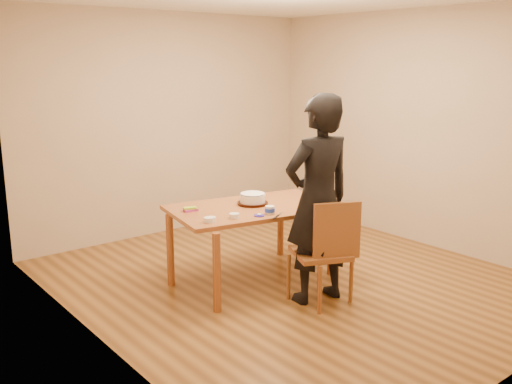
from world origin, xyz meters
TOP-DOWN VIEW (x-y plane):
  - room_shell at (0.00, 0.34)m, footprint 4.00×4.50m
  - dining_table at (-0.29, 0.25)m, footprint 1.71×1.21m
  - dining_chair at (-0.14, -0.52)m, footprint 0.61×0.61m
  - cake_plate at (-0.25, 0.31)m, footprint 0.30×0.30m
  - cake at (-0.25, 0.31)m, footprint 0.25×0.25m
  - frosting_dome at (-0.25, 0.31)m, footprint 0.24×0.24m
  - frosting_tub at (-0.35, -0.06)m, footprint 0.08×0.08m
  - frosting_lid at (-0.47, -0.06)m, footprint 0.09×0.09m
  - frosting_dollop at (-0.47, -0.06)m, footprint 0.04×0.04m
  - ramekin_green at (-0.69, 0.03)m, footprint 0.09×0.09m
  - ramekin_yellow at (-0.91, 0.07)m, footprint 0.08×0.08m
  - ramekin_multi at (-0.93, 0.06)m, footprint 0.09×0.09m
  - candy_box_pink at (-0.86, 0.47)m, footprint 0.14×0.08m
  - candy_box_green at (-0.86, 0.48)m, footprint 0.13×0.10m
  - spatula at (-0.38, -0.19)m, footprint 0.13×0.08m
  - person at (-0.14, -0.48)m, footprint 0.73×0.54m

SIDE VIEW (x-z plane):
  - dining_chair at x=-0.14m, z-range 0.43..0.47m
  - dining_table at x=-0.29m, z-range 0.71..0.75m
  - spatula at x=-0.38m, z-range 0.75..0.76m
  - frosting_lid at x=-0.47m, z-range 0.75..0.76m
  - candy_box_pink at x=-0.86m, z-range 0.75..0.77m
  - cake_plate at x=-0.25m, z-range 0.75..0.77m
  - frosting_dollop at x=-0.47m, z-range 0.76..0.78m
  - ramekin_yellow at x=-0.91m, z-range 0.75..0.79m
  - ramekin_multi at x=-0.93m, z-range 0.75..0.79m
  - ramekin_green at x=-0.69m, z-range 0.75..0.79m
  - candy_box_green at x=-0.86m, z-range 0.77..0.79m
  - frosting_tub at x=-0.35m, z-range 0.75..0.82m
  - cake at x=-0.25m, z-range 0.77..0.85m
  - frosting_dome at x=-0.25m, z-range 0.85..0.88m
  - person at x=-0.14m, z-range 0.00..1.86m
  - room_shell at x=0.00m, z-range 0.00..2.70m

